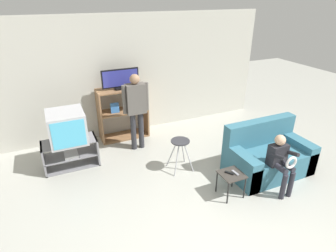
{
  "coord_description": "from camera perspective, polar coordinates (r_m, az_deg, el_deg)",
  "views": [
    {
      "loc": [
        -1.73,
        -1.63,
        2.96
      ],
      "look_at": [
        0.02,
        2.31,
        0.9
      ],
      "focal_mm": 30.0,
      "sensor_mm": 36.0,
      "label": 1
    }
  ],
  "objects": [
    {
      "name": "wall_back",
      "position": [
        6.33,
        -7.41,
        10.11
      ],
      "size": [
        6.4,
        0.06,
        2.6
      ],
      "color": "beige",
      "rests_on": "ground_plane"
    },
    {
      "name": "tv_stand",
      "position": [
        5.52,
        -19.12,
        -5.35
      ],
      "size": [
        0.97,
        0.45,
        0.53
      ],
      "color": "slate",
      "rests_on": "ground_plane"
    },
    {
      "name": "television_main",
      "position": [
        5.27,
        -19.88,
        -0.19
      ],
      "size": [
        0.63,
        0.66,
        0.57
      ],
      "color": "#B2B2B7",
      "rests_on": "tv_stand"
    },
    {
      "name": "media_shelf",
      "position": [
        6.21,
        -9.15,
        2.65
      ],
      "size": [
        1.05,
        0.45,
        1.14
      ],
      "color": "#8E6642",
      "rests_on": "ground_plane"
    },
    {
      "name": "television_flat",
      "position": [
        5.95,
        -9.65,
        9.29
      ],
      "size": [
        0.78,
        0.2,
        0.42
      ],
      "color": "black",
      "rests_on": "media_shelf"
    },
    {
      "name": "folding_stool",
      "position": [
        5.02,
        2.49,
        -4.08
      ],
      "size": [
        0.4,
        0.38,
        0.6
      ],
      "color": "#B7B7BC",
      "rests_on": "ground_plane"
    },
    {
      "name": "snack_table",
      "position": [
        4.58,
        12.75,
        -10.1
      ],
      "size": [
        0.36,
        0.36,
        0.4
      ],
      "color": "#38332D",
      "rests_on": "ground_plane"
    },
    {
      "name": "remote_control_black",
      "position": [
        4.54,
        12.37,
        -9.3
      ],
      "size": [
        0.11,
        0.14,
        0.02
      ],
      "primitive_type": "cube",
      "rotation": [
        0.0,
        0.0,
        0.6
      ],
      "color": "black",
      "rests_on": "snack_table"
    },
    {
      "name": "remote_control_white",
      "position": [
        4.56,
        13.48,
        -9.23
      ],
      "size": [
        0.05,
        0.15,
        0.02
      ],
      "primitive_type": "cube",
      "rotation": [
        0.0,
        0.0,
        0.07
      ],
      "color": "gray",
      "rests_on": "snack_table"
    },
    {
      "name": "couch",
      "position": [
        5.36,
        19.48,
        -5.82
      ],
      "size": [
        1.46,
        0.84,
        0.91
      ],
      "color": "teal",
      "rests_on": "ground_plane"
    },
    {
      "name": "person_standing_adult",
      "position": [
        5.55,
        -6.52,
        4.21
      ],
      "size": [
        0.53,
        0.2,
        1.58
      ],
      "color": "#2D2D33",
      "rests_on": "ground_plane"
    },
    {
      "name": "person_seated_child",
      "position": [
        4.79,
        21.97,
        -6.3
      ],
      "size": [
        0.33,
        0.43,
        0.97
      ],
      "color": "#2D2D38",
      "rests_on": "ground_plane"
    }
  ]
}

